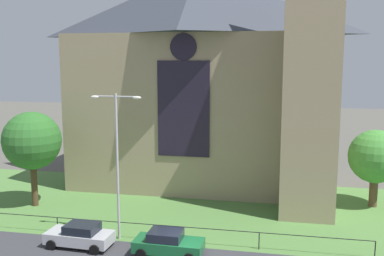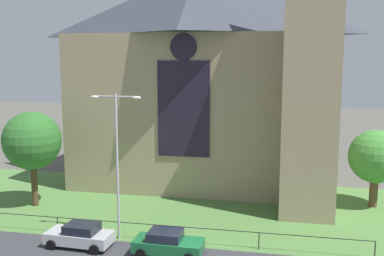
% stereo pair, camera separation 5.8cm
% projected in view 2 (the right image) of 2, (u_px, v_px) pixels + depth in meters
% --- Properties ---
extents(ground, '(160.00, 160.00, 0.00)m').
position_uv_depth(ground, '(209.00, 207.00, 36.00)').
color(ground, '#56544C').
extents(grass_verge, '(120.00, 20.00, 0.01)m').
position_uv_depth(grass_verge, '(204.00, 215.00, 34.06)').
color(grass_verge, '#517F3D').
rests_on(grass_verge, ground).
extents(church_building, '(23.20, 16.20, 26.00)m').
position_uv_depth(church_building, '(204.00, 76.00, 41.67)').
color(church_building, tan).
rests_on(church_building, ground).
extents(iron_railing, '(27.44, 0.07, 1.13)m').
position_uv_depth(iron_railing, '(153.00, 227.00, 29.07)').
color(iron_railing, black).
rests_on(iron_railing, ground).
extents(tree_left_near, '(4.65, 4.65, 7.70)m').
position_uv_depth(tree_left_near, '(32.00, 141.00, 35.53)').
color(tree_left_near, '#4C3823').
rests_on(tree_left_near, ground).
extents(tree_right_far, '(4.27, 4.27, 6.27)m').
position_uv_depth(tree_right_far, '(376.00, 157.00, 35.46)').
color(tree_right_far, brown).
rests_on(tree_right_far, ground).
extents(streetlamp_near, '(3.37, 0.26, 9.66)m').
position_uv_depth(streetlamp_near, '(117.00, 150.00, 28.67)').
color(streetlamp_near, '#B2B2B7').
rests_on(streetlamp_near, ground).
extents(parked_car_silver, '(4.28, 2.18, 1.51)m').
position_uv_depth(parked_car_silver, '(80.00, 235.00, 28.21)').
color(parked_car_silver, '#B7B7BC').
rests_on(parked_car_silver, ground).
extents(parked_car_green, '(4.23, 2.08, 1.51)m').
position_uv_depth(parked_car_green, '(168.00, 243.00, 27.00)').
color(parked_car_green, '#196033').
rests_on(parked_car_green, ground).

